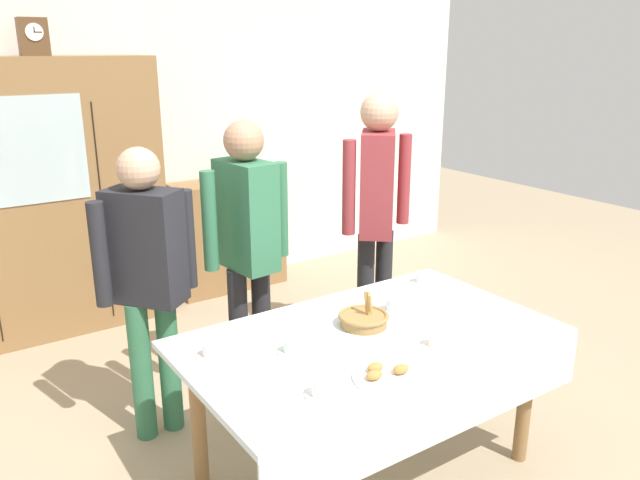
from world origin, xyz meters
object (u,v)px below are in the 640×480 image
(tea_cup_near_right, at_px, (293,347))
(bread_basket, at_px, (364,319))
(pastry_plate, at_px, (386,375))
(spoon_near_right, at_px, (279,404))
(bookshelf_low, at_px, (229,235))
(book_stack, at_px, (226,174))
(person_beside_shelf, at_px, (147,269))
(tea_cup_far_left, at_px, (437,341))
(person_near_right_end, at_px, (377,202))
(tea_cup_back_edge, at_px, (212,351))
(spoon_center, at_px, (495,324))
(wall_cabinet, at_px, (38,201))
(tea_cup_mid_right, at_px, (322,390))
(tea_cup_far_right, at_px, (423,278))
(dining_table, at_px, (373,357))
(spoon_near_left, at_px, (413,322))
(person_by_cabinet, at_px, (247,236))
(tea_cup_near_left, at_px, (394,306))
(mantel_clock, at_px, (33,37))

(tea_cup_near_right, distance_m, bread_basket, 0.42)
(pastry_plate, relative_size, spoon_near_right, 2.35)
(tea_cup_near_right, bearing_deg, bookshelf_low, 69.91)
(book_stack, bearing_deg, person_beside_shelf, -126.42)
(tea_cup_far_left, distance_m, person_near_right_end, 1.37)
(bread_basket, bearing_deg, person_beside_shelf, 133.33)
(tea_cup_back_edge, height_order, spoon_center, tea_cup_back_edge)
(wall_cabinet, relative_size, tea_cup_mid_right, 14.84)
(bread_basket, relative_size, person_beside_shelf, 0.16)
(tea_cup_far_right, xyz_separation_m, person_near_right_end, (0.14, 0.59, 0.30))
(dining_table, xyz_separation_m, tea_cup_mid_right, (-0.47, -0.28, 0.13))
(person_beside_shelf, bearing_deg, bread_basket, -46.67)
(wall_cabinet, height_order, spoon_center, wall_cabinet)
(tea_cup_far_right, distance_m, spoon_near_left, 0.54)
(tea_cup_near_right, height_order, tea_cup_back_edge, same)
(pastry_plate, distance_m, person_by_cabinet, 1.32)
(dining_table, bearing_deg, bookshelf_low, 78.12)
(bookshelf_low, distance_m, tea_cup_mid_right, 3.11)
(tea_cup_near_left, bearing_deg, mantel_clock, 113.80)
(wall_cabinet, bearing_deg, spoon_near_right, -84.63)
(wall_cabinet, xyz_separation_m, bookshelf_low, (1.46, 0.05, -0.50))
(mantel_clock, distance_m, book_stack, 1.72)
(mantel_clock, height_order, bookshelf_low, mantel_clock)
(spoon_near_left, xyz_separation_m, person_beside_shelf, (-0.96, 0.90, 0.19))
(dining_table, distance_m, tea_cup_mid_right, 0.56)
(tea_cup_near_left, bearing_deg, wall_cabinet, 115.92)
(wall_cabinet, xyz_separation_m, spoon_near_left, (1.15, -2.57, -0.23))
(tea_cup_near_left, distance_m, spoon_near_left, 0.16)
(bookshelf_low, bearing_deg, bread_basket, -101.59)
(book_stack, distance_m, tea_cup_near_right, 2.73)
(dining_table, relative_size, tea_cup_mid_right, 13.00)
(tea_cup_near_left, xyz_separation_m, pastry_plate, (-0.46, -0.49, -0.01))
(person_near_right_end, bearing_deg, wall_cabinet, 136.23)
(spoon_near_left, bearing_deg, tea_cup_far_left, -108.07)
(tea_cup_far_left, xyz_separation_m, spoon_near_left, (0.08, 0.24, -0.02))
(wall_cabinet, height_order, tea_cup_back_edge, wall_cabinet)
(tea_cup_near_right, xyz_separation_m, pastry_plate, (0.19, -0.39, -0.02))
(tea_cup_near_right, height_order, spoon_center, tea_cup_near_right)
(tea_cup_far_right, distance_m, bread_basket, 0.66)
(wall_cabinet, relative_size, person_near_right_end, 1.12)
(person_by_cabinet, bearing_deg, tea_cup_far_left, -76.63)
(tea_cup_back_edge, distance_m, spoon_near_right, 0.48)
(mantel_clock, bearing_deg, person_by_cabinet, -67.07)
(spoon_near_left, bearing_deg, person_beside_shelf, 136.82)
(tea_cup_near_left, xyz_separation_m, tea_cup_mid_right, (-0.74, -0.46, 0.00))
(tea_cup_near_right, distance_m, tea_cup_far_right, 1.07)
(tea_cup_near_right, bearing_deg, spoon_center, -17.53)
(spoon_near_left, bearing_deg, dining_table, -175.25)
(tea_cup_far_left, height_order, bread_basket, bread_basket)
(tea_cup_far_left, bearing_deg, bread_basket, 110.77)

